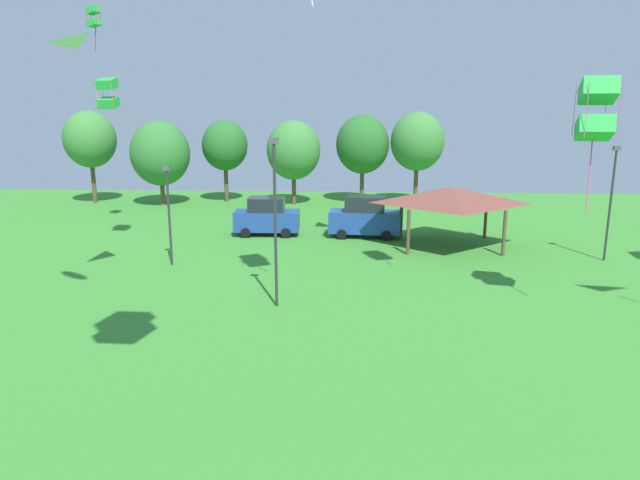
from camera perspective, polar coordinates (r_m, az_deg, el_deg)
kite_flying_3 at (r=35.10m, az=-20.49°, el=13.57°), size 1.03×1.12×1.76m
kite_flying_4 at (r=25.83m, az=-21.95°, el=17.22°), size 1.22×1.82×0.49m
kite_flying_6 at (r=23.84m, az=25.92°, el=11.65°), size 1.50×1.61×4.99m
kite_flying_11 at (r=39.08m, az=-21.71°, el=20.02°), size 0.89×0.85×2.61m
parked_car_leftmost at (r=37.34m, az=-5.33°, el=2.34°), size 4.24×2.11×2.49m
parked_car_second_from_left at (r=36.64m, az=4.50°, el=2.27°), size 4.66×2.20×2.67m
park_pavilion at (r=34.78m, az=12.95°, el=4.38°), size 6.91×5.76×3.60m
light_post_0 at (r=34.24m, az=27.10°, el=3.84°), size 0.36×0.20×6.21m
light_post_2 at (r=23.29m, az=-4.51°, el=2.54°), size 0.36×0.20×7.02m
light_post_3 at (r=30.73m, az=-14.89°, el=3.01°), size 0.36×0.20×5.25m
treeline_tree_0 at (r=53.32m, az=-22.03°, el=9.31°), size 4.40×4.40×7.92m
treeline_tree_1 at (r=50.34m, az=-15.69°, el=8.34°), size 4.95×4.95×7.11m
treeline_tree_2 at (r=50.99m, az=-9.50°, el=9.29°), size 3.95×3.95×7.09m
treeline_tree_3 at (r=48.85m, az=-2.67°, el=8.95°), size 4.54×4.54×7.12m
treeline_tree_4 at (r=49.93m, az=4.28°, el=9.49°), size 4.57×4.57×7.55m
treeline_tree_5 at (r=49.74m, az=9.71°, el=9.68°), size 4.52×4.52×7.82m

